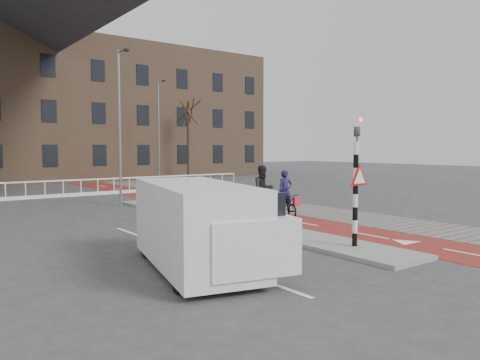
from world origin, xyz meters
TOP-DOWN VIEW (x-y plane):
  - ground at (0.00, 0.00)m, footprint 120.00×120.00m
  - bike_lane at (1.50, 10.00)m, footprint 2.50×60.00m
  - sidewalk at (4.30, 10.00)m, footprint 3.00×60.00m
  - curb_island at (-0.70, 4.00)m, footprint 1.80×16.00m
  - traffic_signal at (-0.60, -2.02)m, footprint 0.80×0.80m
  - bollard at (-0.71, 1.13)m, footprint 0.12×0.12m
  - cyclist_near at (1.93, 3.64)m, footprint 1.05×1.93m
  - cyclist_far at (0.97, 3.88)m, footprint 1.02×2.06m
  - van at (-5.17, -1.12)m, footprint 2.94×4.98m
  - railing at (-5.00, 17.00)m, footprint 28.00×0.10m
  - townhouse_row at (-3.00, 32.00)m, footprint 46.00×10.00m
  - tree_right at (9.90, 24.93)m, footprint 0.25×0.25m
  - streetlight_near at (-1.96, 11.13)m, footprint 0.12×0.12m
  - streetlight_right at (6.46, 23.75)m, footprint 0.12×0.12m

SIDE VIEW (x-z plane):
  - ground at x=0.00m, z-range 0.00..0.00m
  - bike_lane at x=1.50m, z-range 0.00..0.01m
  - sidewalk at x=4.30m, z-range 0.00..0.01m
  - curb_island at x=-0.70m, z-range 0.00..0.12m
  - railing at x=-5.00m, z-range -0.19..0.80m
  - bollard at x=-0.71m, z-range 0.12..0.95m
  - cyclist_near at x=1.93m, z-range -0.31..1.60m
  - cyclist_far at x=0.97m, z-range -0.17..1.94m
  - van at x=-5.17m, z-range 0.05..2.06m
  - traffic_signal at x=-0.60m, z-range 0.15..3.83m
  - tree_right at x=9.90m, z-range 0.00..6.74m
  - streetlight_near at x=-1.96m, z-range 0.00..7.42m
  - streetlight_right at x=6.46m, z-range 0.00..8.16m
  - townhouse_row at x=-3.00m, z-range -0.14..15.76m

